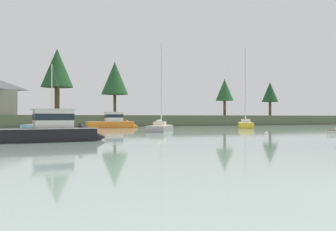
{
  "coord_description": "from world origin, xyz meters",
  "views": [
    {
      "loc": [
        -8.18,
        -4.98,
        1.69
      ],
      "look_at": [
        3.32,
        21.99,
        1.83
      ],
      "focal_mm": 38.95,
      "sensor_mm": 36.0,
      "label": 1
    }
  ],
  "objects_px": {
    "cruiser_orange": "(115,124)",
    "mooring_buoy_white": "(266,133)",
    "sailboat_grey": "(160,129)",
    "cruiser_black": "(56,134)",
    "mooring_buoy_orange": "(10,133)",
    "sailboat_skyblue": "(48,129)",
    "sailboat_yellow": "(246,126)"
  },
  "relations": [
    {
      "from": "sailboat_yellow",
      "to": "cruiser_orange",
      "type": "relative_size",
      "value": 1.62
    },
    {
      "from": "sailboat_yellow",
      "to": "cruiser_orange",
      "type": "bearing_deg",
      "value": 158.16
    },
    {
      "from": "sailboat_yellow",
      "to": "cruiser_black",
      "type": "bearing_deg",
      "value": -144.94
    },
    {
      "from": "mooring_buoy_white",
      "to": "sailboat_skyblue",
      "type": "bearing_deg",
      "value": 134.56
    },
    {
      "from": "cruiser_black",
      "to": "mooring_buoy_orange",
      "type": "xyz_separation_m",
      "value": [
        -3.13,
        15.71,
        -0.46
      ]
    },
    {
      "from": "cruiser_orange",
      "to": "sailboat_skyblue",
      "type": "bearing_deg",
      "value": -147.79
    },
    {
      "from": "sailboat_grey",
      "to": "cruiser_orange",
      "type": "relative_size",
      "value": 1.33
    },
    {
      "from": "sailboat_grey",
      "to": "mooring_buoy_white",
      "type": "bearing_deg",
      "value": -55.15
    },
    {
      "from": "mooring_buoy_white",
      "to": "mooring_buoy_orange",
      "type": "bearing_deg",
      "value": 152.72
    },
    {
      "from": "mooring_buoy_orange",
      "to": "cruiser_black",
      "type": "bearing_deg",
      "value": -78.75
    },
    {
      "from": "cruiser_black",
      "to": "cruiser_orange",
      "type": "bearing_deg",
      "value": 67.87
    },
    {
      "from": "sailboat_skyblue",
      "to": "mooring_buoy_white",
      "type": "relative_size",
      "value": 22.78
    },
    {
      "from": "cruiser_orange",
      "to": "mooring_buoy_orange",
      "type": "distance_m",
      "value": 20.83
    },
    {
      "from": "sailboat_skyblue",
      "to": "sailboat_grey",
      "type": "xyz_separation_m",
      "value": [
        12.09,
        -9.2,
        0.02
      ]
    },
    {
      "from": "sailboat_yellow",
      "to": "sailboat_grey",
      "type": "height_order",
      "value": "sailboat_yellow"
    },
    {
      "from": "sailboat_yellow",
      "to": "mooring_buoy_orange",
      "type": "xyz_separation_m",
      "value": [
        -34.62,
        -6.4,
        -0.22
      ]
    },
    {
      "from": "sailboat_yellow",
      "to": "sailboat_grey",
      "type": "bearing_deg",
      "value": -155.47
    },
    {
      "from": "cruiser_black",
      "to": "sailboat_grey",
      "type": "height_order",
      "value": "sailboat_grey"
    },
    {
      "from": "sailboat_grey",
      "to": "cruiser_orange",
      "type": "xyz_separation_m",
      "value": [
        -1.34,
        15.97,
        0.36
      ]
    },
    {
      "from": "cruiser_orange",
      "to": "mooring_buoy_white",
      "type": "height_order",
      "value": "cruiser_orange"
    },
    {
      "from": "sailboat_yellow",
      "to": "cruiser_orange",
      "type": "xyz_separation_m",
      "value": [
        -19.35,
        7.76,
        0.31
      ]
    },
    {
      "from": "sailboat_grey",
      "to": "cruiser_orange",
      "type": "distance_m",
      "value": 16.03
    },
    {
      "from": "sailboat_skyblue",
      "to": "cruiser_orange",
      "type": "distance_m",
      "value": 12.72
    },
    {
      "from": "sailboat_grey",
      "to": "mooring_buoy_orange",
      "type": "xyz_separation_m",
      "value": [
        -16.61,
        1.82,
        -0.17
      ]
    },
    {
      "from": "sailboat_skyblue",
      "to": "sailboat_grey",
      "type": "relative_size",
      "value": 0.82
    },
    {
      "from": "sailboat_grey",
      "to": "mooring_buoy_white",
      "type": "distance_m",
      "value": 12.82
    },
    {
      "from": "cruiser_black",
      "to": "mooring_buoy_white",
      "type": "relative_size",
      "value": 19.88
    },
    {
      "from": "sailboat_yellow",
      "to": "sailboat_grey",
      "type": "relative_size",
      "value": 1.22
    },
    {
      "from": "sailboat_skyblue",
      "to": "cruiser_black",
      "type": "bearing_deg",
      "value": -93.44
    },
    {
      "from": "sailboat_yellow",
      "to": "sailboat_skyblue",
      "type": "relative_size",
      "value": 1.49
    },
    {
      "from": "mooring_buoy_orange",
      "to": "sailboat_skyblue",
      "type": "bearing_deg",
      "value": 58.53
    },
    {
      "from": "mooring_buoy_orange",
      "to": "mooring_buoy_white",
      "type": "relative_size",
      "value": 0.94
    }
  ]
}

